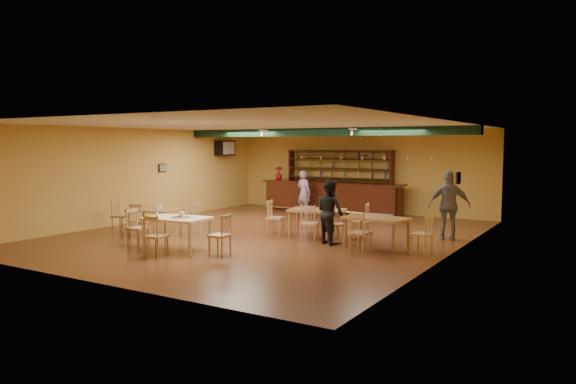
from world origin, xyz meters
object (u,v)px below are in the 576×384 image
Objects in this scene: dining_table_d at (376,232)px; near_table at (177,234)px; dining_table_b at (317,223)px; dining_table_c at (155,222)px; bar_counter at (331,198)px; patron_right_a at (330,212)px; patron_bar at (304,192)px.

near_table is at bearing -134.59° from dining_table_d.
dining_table_b is at bearing 57.30° from near_table.
dining_table_d reaches higher than dining_table_c.
bar_counter is 3.66× the size of dining_table_b.
patron_right_a reaches higher than dining_table_b.
dining_table_d is at bearing 146.58° from patron_bar.
near_table reaches higher than dining_table_c.
bar_counter is 3.88× the size of dining_table_c.
near_table is at bearing 107.25° from patron_bar.
bar_counter is 6.15m from patron_right_a.
dining_table_d is 4.75m from near_table.
near_table is 0.95× the size of patron_bar.
dining_table_c is 0.94× the size of dining_table_d.
patron_right_a is (2.75, -5.50, 0.24)m from bar_counter.
patron_bar is (-0.68, -0.83, 0.21)m from bar_counter.
patron_right_a is at bearing 137.35° from patron_bar.
dining_table_d is 0.95× the size of patron_bar.
bar_counter is at bearing -118.19° from patron_bar.
dining_table_c is at bearing -166.57° from dining_table_b.
patron_bar is (-4.61, 4.54, 0.41)m from dining_table_d.
bar_counter reaches higher than near_table.
bar_counter is 5.09m from dining_table_b.
dining_table_b is 1.00× the size of near_table.
bar_counter reaches higher than dining_table_d.
dining_table_d is at bearing 31.49° from near_table.
near_table is (-3.82, -2.82, 0.03)m from dining_table_d.
near_table is (2.18, -1.46, 0.05)m from dining_table_c.
dining_table_b is 1.00× the size of dining_table_d.
dining_table_c is 2.63m from near_table.
dining_table_d is (3.93, -5.36, -0.19)m from bar_counter.
dining_table_c is 4.99m from patron_right_a.
dining_table_c is at bearing 141.23° from near_table.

